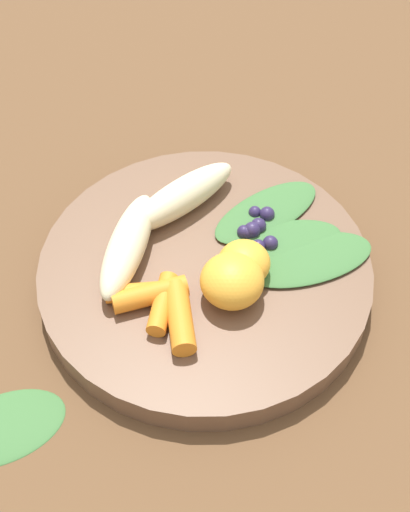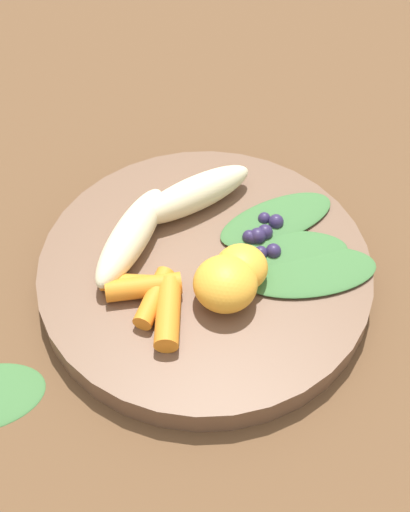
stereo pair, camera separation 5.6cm
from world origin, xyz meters
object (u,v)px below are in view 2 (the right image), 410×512
at_px(banana_peeled_right, 188,195).
at_px(orange_segment_near, 241,267).
at_px(banana_peeled_left, 131,236).
at_px(bowl, 205,273).

relative_size(banana_peeled_right, orange_segment_near, 2.68).
xyz_separation_m(banana_peeled_left, banana_peeled_right, (0.05, 0.04, 0.00)).
bearing_deg(orange_segment_near, banana_peeled_left, 151.10).
relative_size(bowl, banana_peeled_right, 2.44).
distance_m(bowl, orange_segment_near, 0.04).
xyz_separation_m(banana_peeled_right, orange_segment_near, (0.03, -0.08, 0.00)).
relative_size(bowl, banana_peeled_left, 2.44).
xyz_separation_m(bowl, orange_segment_near, (0.03, -0.02, 0.03)).
height_order(bowl, orange_segment_near, orange_segment_near).
distance_m(banana_peeled_right, orange_segment_near, 0.09).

